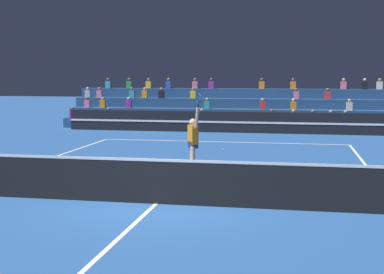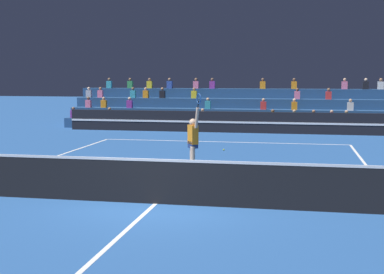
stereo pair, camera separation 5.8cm
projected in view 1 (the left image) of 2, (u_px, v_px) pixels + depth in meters
The scene contains 7 objects.
ground_plane at pixel (156, 204), 12.42m from camera, with size 120.00×120.00×0.00m, color #285699.
court_lines at pixel (156, 204), 12.42m from camera, with size 11.10×23.90×0.01m.
tennis_net at pixel (156, 181), 12.36m from camera, with size 12.00×0.10×1.10m.
sponsor_banner_wall at pixel (233, 122), 27.95m from camera, with size 18.00×0.26×1.10m.
bleacher_stand at pixel (239, 113), 31.01m from camera, with size 19.76×3.80×2.83m.
tennis_player at pixel (193, 143), 15.76m from camera, with size 0.53×0.74×2.50m.
tennis_ball at pixel (223, 150), 21.28m from camera, with size 0.07×0.07×0.07m, color #C6DB33.
Camera 1 is at (3.10, -11.79, 2.96)m, focal length 50.00 mm.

